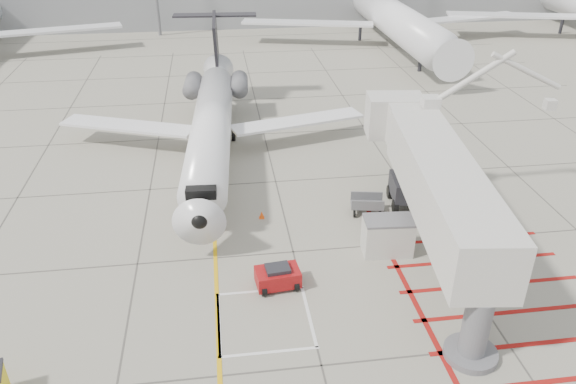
{
  "coord_description": "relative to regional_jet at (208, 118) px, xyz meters",
  "views": [
    {
      "loc": [
        -3.51,
        -20.0,
        16.92
      ],
      "look_at": [
        0.0,
        6.0,
        2.5
      ],
      "focal_mm": 35.0,
      "sensor_mm": 36.0,
      "label": 1
    }
  ],
  "objects": [
    {
      "name": "ground_plane",
      "position": [
        4.06,
        -14.22,
        -3.78
      ],
      "size": [
        260.0,
        260.0,
        0.0
      ],
      "primitive_type": "plane",
      "color": "gray",
      "rests_on": "ground"
    },
    {
      "name": "ground_power_unit",
      "position": [
        8.89,
        -10.86,
        -2.79
      ],
      "size": [
        2.61,
        1.64,
        1.99
      ],
      "primitive_type": null,
      "rotation": [
        0.0,
        0.0,
        -0.07
      ],
      "color": "beige",
      "rests_on": "ground_plane"
    },
    {
      "name": "cone_nose",
      "position": [
        0.23,
        -7.67,
        -3.5
      ],
      "size": [
        0.41,
        0.41,
        0.56
      ],
      "primitive_type": "cone",
      "color": "#FF440D",
      "rests_on": "ground_plane"
    },
    {
      "name": "pushback_tug",
      "position": [
        2.92,
        -12.96,
        -3.18
      ],
      "size": [
        2.19,
        1.5,
        1.21
      ],
      "primitive_type": null,
      "rotation": [
        0.0,
        0.0,
        0.1
      ],
      "color": "maroon",
      "rests_on": "ground_plane"
    },
    {
      "name": "jet_bridge",
      "position": [
        10.94,
        -12.12,
        -0.01
      ],
      "size": [
        11.11,
        19.78,
        7.54
      ],
      "primitive_type": null,
      "rotation": [
        0.0,
        0.0,
        -0.12
      ],
      "color": "silver",
      "rests_on": "ground_plane"
    },
    {
      "name": "regional_jet",
      "position": [
        0.0,
        0.0,
        0.0
      ],
      "size": [
        24.66,
        30.25,
        7.56
      ],
      "primitive_type": null,
      "rotation": [
        0.0,
        0.0,
        -0.06
      ],
      "color": "white",
      "rests_on": "ground_plane"
    },
    {
      "name": "baggage_cart",
      "position": [
        8.87,
        -6.89,
        -3.19
      ],
      "size": [
        2.05,
        1.5,
        1.18
      ],
      "primitive_type": null,
      "rotation": [
        0.0,
        0.0,
        -0.19
      ],
      "color": "#55555A",
      "rests_on": "ground_plane"
    },
    {
      "name": "cone_side",
      "position": [
        2.75,
        -6.59,
        -3.57
      ],
      "size": [
        0.31,
        0.31,
        0.43
      ],
      "primitive_type": "cone",
      "color": "#E6490C",
      "rests_on": "ground_plane"
    }
  ]
}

